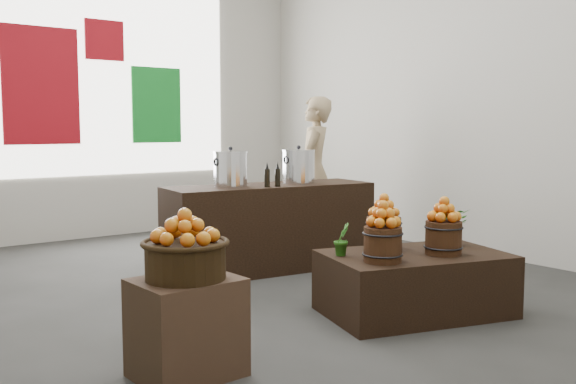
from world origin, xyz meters
TOP-DOWN VIEW (x-y plane):
  - ground at (0.00, 0.00)m, footprint 7.00×7.00m
  - back_wall at (0.00, 3.50)m, footprint 6.00×0.04m
  - back_opening at (0.30, 3.48)m, footprint 3.20×0.02m
  - deco_red_left at (-0.60, 3.47)m, footprint 0.90×0.04m
  - deco_green_right at (0.90, 3.47)m, footprint 0.70×0.04m
  - deco_red_upper at (0.20, 3.47)m, footprint 0.50×0.04m
  - crate at (-1.28, -1.33)m, footprint 0.58×0.48m
  - wicker_basket at (-1.28, -1.33)m, footprint 0.45×0.45m
  - apples_in_basket at (-1.28, -1.33)m, footprint 0.35×0.35m
  - display_table at (0.68, -1.29)m, footprint 1.52×1.18m
  - apple_bucket_front_left at (0.26, -1.35)m, footprint 0.27×0.27m
  - apples_in_bucket_front_left at (0.26, -1.35)m, footprint 0.20×0.20m
  - apple_bucket_front_right at (0.82, -1.44)m, footprint 0.27×0.27m
  - apples_in_bucket_front_right at (0.82, -1.44)m, footprint 0.20×0.20m
  - apple_bucket_rear at (0.63, -1.01)m, footprint 0.27×0.27m
  - apples_in_bucket_rear at (0.63, -1.01)m, footprint 0.20×0.20m
  - herb_garnish_right at (1.18, -1.22)m, footprint 0.29×0.26m
  - herb_garnish_left at (0.19, -1.01)m, footprint 0.16×0.15m
  - counter at (0.71, 0.61)m, footprint 2.13×0.92m
  - stock_pot_left at (0.29, 0.67)m, footprint 0.32×0.32m
  - stock_pot_center at (1.03, 0.57)m, footprint 0.32×0.32m
  - oil_cruets at (0.68, 0.41)m, footprint 0.16×0.08m
  - shopper at (1.94, 1.42)m, footprint 0.77×0.73m

SIDE VIEW (x-z plane):
  - ground at x=0.00m, z-range 0.00..0.00m
  - display_table at x=0.68m, z-range 0.00..0.46m
  - crate at x=-1.28m, z-range 0.00..0.56m
  - counter at x=0.71m, z-range 0.00..0.84m
  - herb_garnish_left at x=0.19m, z-range 0.46..0.71m
  - apple_bucket_front_left at x=0.26m, z-range 0.46..0.71m
  - apple_bucket_front_right at x=0.82m, z-range 0.46..0.71m
  - apple_bucket_rear at x=0.63m, z-range 0.46..0.71m
  - herb_garnish_right at x=1.18m, z-range 0.46..0.75m
  - wicker_basket at x=-1.28m, z-range 0.56..0.77m
  - apples_in_bucket_front_left at x=0.26m, z-range 0.71..0.89m
  - apples_in_bucket_front_right at x=0.82m, z-range 0.71..0.89m
  - apples_in_bucket_rear at x=0.63m, z-range 0.71..0.89m
  - apples_in_basket at x=-1.28m, z-range 0.77..0.95m
  - shopper at x=1.94m, z-range 0.00..1.77m
  - oil_cruets at x=0.68m, z-range 0.84..1.08m
  - stock_pot_left at x=0.29m, z-range 0.84..1.16m
  - stock_pot_center at x=1.03m, z-range 0.84..1.16m
  - deco_green_right at x=0.90m, z-range 1.20..2.20m
  - deco_red_left at x=-0.60m, z-range 1.20..2.60m
  - back_wall at x=0.00m, z-range 0.00..4.00m
  - back_opening at x=0.30m, z-range 0.80..3.20m
  - deco_red_upper at x=0.20m, z-range 2.25..2.75m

